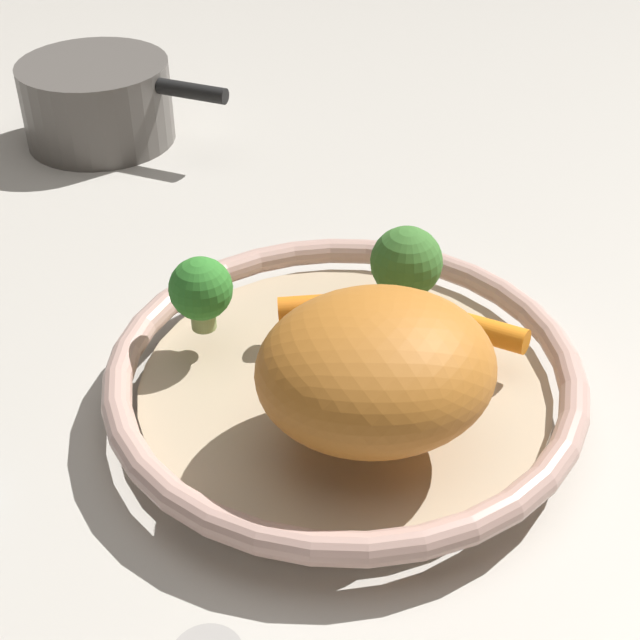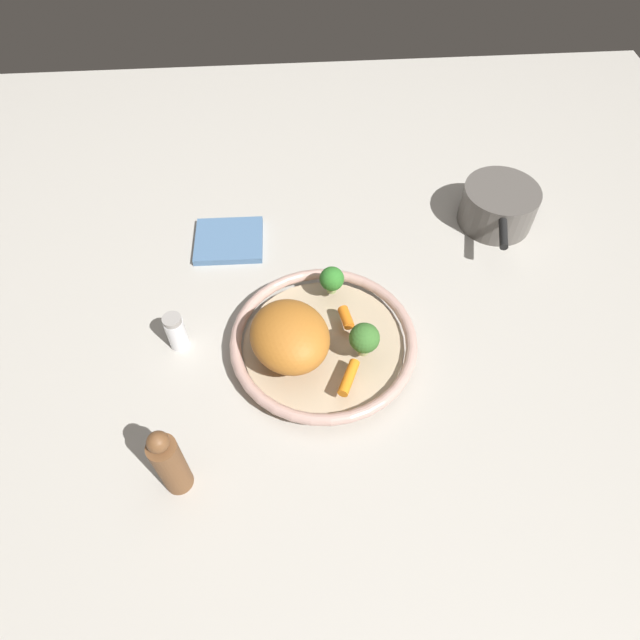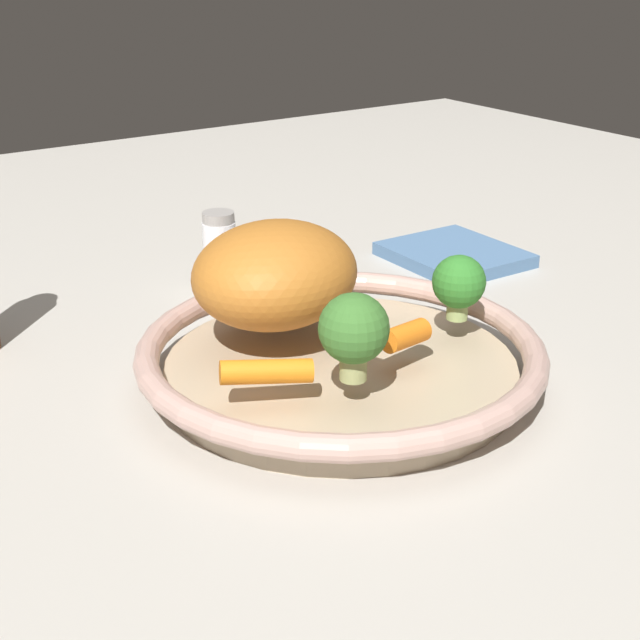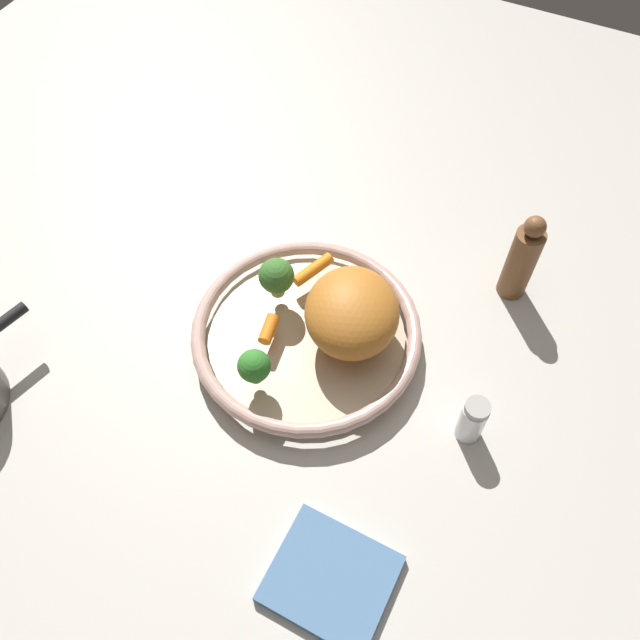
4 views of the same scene
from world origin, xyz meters
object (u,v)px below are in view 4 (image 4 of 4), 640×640
broccoli_floret_large (254,366)px  salt_shaker (472,420)px  roast_chicken_piece (352,312)px  baby_carrot_center (269,329)px  dish_towel (331,579)px  serving_bowl (306,334)px  pepper_mill (522,260)px  broccoli_floret_mid (276,276)px  baby_carrot_left (313,270)px

broccoli_floret_large → salt_shaker: (0.28, 0.07, -0.03)m
roast_chicken_piece → baby_carrot_center: 0.12m
dish_towel → serving_bowl: bearing=121.9°
baby_carrot_center → pepper_mill: size_ratio=0.26×
roast_chicken_piece → broccoli_floret_mid: (-0.12, 0.01, -0.00)m
broccoli_floret_mid → broccoli_floret_large: bearing=-73.1°
pepper_mill → broccoli_floret_mid: bearing=-147.8°
broccoli_floret_mid → salt_shaker: 0.33m
serving_bowl → broccoli_floret_mid: size_ratio=5.00×
broccoli_floret_mid → serving_bowl: bearing=-28.7°
pepper_mill → baby_carrot_left: bearing=-153.5°
broccoli_floret_large → dish_towel: 0.27m
baby_carrot_center → broccoli_floret_large: 0.08m
broccoli_floret_large → baby_carrot_center: bearing=105.2°
baby_carrot_left → salt_shaker: bearing=-22.6°
roast_chicken_piece → broccoli_floret_mid: 0.12m
pepper_mill → baby_carrot_center: bearing=-137.3°
broccoli_floret_large → pepper_mill: bearing=51.7°
serving_bowl → baby_carrot_left: bearing=110.9°
baby_carrot_center → baby_carrot_left: size_ratio=0.63×
roast_chicken_piece → broccoli_floret_large: 0.15m
roast_chicken_piece → salt_shaker: size_ratio=1.87×
baby_carrot_left → salt_shaker: (0.29, -0.12, -0.01)m
roast_chicken_piece → salt_shaker: roast_chicken_piece is taller
baby_carrot_left → dish_towel: baby_carrot_left is taller
serving_bowl → roast_chicken_piece: bearing=23.2°
baby_carrot_center → broccoli_floret_large: broccoli_floret_large is taller
dish_towel → baby_carrot_left: bearing=119.5°
baby_carrot_left → dish_towel: size_ratio=0.48×
salt_shaker → dish_towel: bearing=-108.0°
baby_carrot_left → broccoli_floret_mid: size_ratio=1.01×
roast_chicken_piece → serving_bowl: bearing=-156.8°
baby_carrot_left → broccoli_floret_large: bearing=-86.5°
dish_towel → broccoli_floret_large: bearing=138.0°
broccoli_floret_mid → pepper_mill: size_ratio=0.41×
broccoli_floret_mid → dish_towel: bearing=-52.8°
salt_shaker → pepper_mill: size_ratio=0.49×
baby_carrot_left → dish_towel: bearing=-60.5°
roast_chicken_piece → pepper_mill: size_ratio=0.92×
baby_carrot_center → pepper_mill: bearing=42.7°
serving_bowl → broccoli_floret_mid: bearing=151.3°
baby_carrot_center → salt_shaker: 0.30m
salt_shaker → serving_bowl: bearing=173.1°
baby_carrot_center → broccoli_floret_mid: (-0.02, 0.07, 0.03)m
baby_carrot_left → pepper_mill: (0.27, 0.13, 0.02)m
dish_towel → roast_chicken_piece: bearing=111.0°
serving_bowl → broccoli_floret_mid: (-0.06, 0.03, 0.06)m
baby_carrot_center → dish_towel: size_ratio=0.30×
serving_bowl → baby_carrot_center: (-0.04, -0.03, 0.03)m
roast_chicken_piece → broccoli_floret_mid: bearing=175.0°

